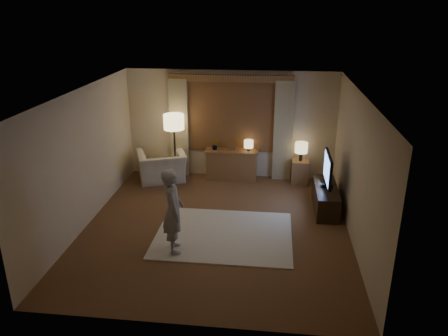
# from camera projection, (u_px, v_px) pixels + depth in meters

# --- Properties ---
(room) EXTENTS (5.04, 5.54, 2.64)m
(room) POSITION_uv_depth(u_px,v_px,m) (219.00, 153.00, 8.39)
(room) COLOR brown
(room) RESTS_ON ground
(rug) EXTENTS (2.50, 2.00, 0.02)m
(rug) POSITION_uv_depth(u_px,v_px,m) (224.00, 235.00, 8.10)
(rug) COLOR beige
(rug) RESTS_ON floor
(sideboard) EXTENTS (1.20, 0.40, 0.70)m
(sideboard) POSITION_uv_depth(u_px,v_px,m) (232.00, 165.00, 10.59)
(sideboard) COLOR brown
(sideboard) RESTS_ON floor
(picture_frame) EXTENTS (0.16, 0.02, 0.20)m
(picture_frame) POSITION_uv_depth(u_px,v_px,m) (232.00, 148.00, 10.43)
(picture_frame) COLOR brown
(picture_frame) RESTS_ON sideboard
(plant) EXTENTS (0.17, 0.13, 0.30)m
(plant) POSITION_uv_depth(u_px,v_px,m) (215.00, 145.00, 10.45)
(plant) COLOR #999999
(plant) RESTS_ON sideboard
(table_lamp_sideboard) EXTENTS (0.22, 0.22, 0.30)m
(table_lamp_sideboard) POSITION_uv_depth(u_px,v_px,m) (249.00, 144.00, 10.35)
(table_lamp_sideboard) COLOR black
(table_lamp_sideboard) RESTS_ON sideboard
(floor_lamp) EXTENTS (0.48, 0.48, 1.64)m
(floor_lamp) POSITION_uv_depth(u_px,v_px,m) (174.00, 126.00, 10.13)
(floor_lamp) COLOR black
(floor_lamp) RESTS_ON floor
(armchair) EXTENTS (1.38, 1.30, 0.72)m
(armchair) POSITION_uv_depth(u_px,v_px,m) (162.00, 166.00, 10.50)
(armchair) COLOR beige
(armchair) RESTS_ON floor
(side_table) EXTENTS (0.40, 0.40, 0.56)m
(side_table) POSITION_uv_depth(u_px,v_px,m) (300.00, 172.00, 10.39)
(side_table) COLOR brown
(side_table) RESTS_ON floor
(table_lamp_side) EXTENTS (0.30, 0.30, 0.44)m
(table_lamp_side) POSITION_uv_depth(u_px,v_px,m) (301.00, 148.00, 10.18)
(table_lamp_side) COLOR black
(table_lamp_side) RESTS_ON side_table
(tv_stand) EXTENTS (0.45, 1.40, 0.50)m
(tv_stand) POSITION_uv_depth(u_px,v_px,m) (325.00, 198.00, 9.05)
(tv_stand) COLOR black
(tv_stand) RESTS_ON floor
(tv) EXTENTS (0.24, 0.98, 0.71)m
(tv) POSITION_uv_depth(u_px,v_px,m) (328.00, 169.00, 8.82)
(tv) COLOR black
(tv) RESTS_ON tv_stand
(person) EXTENTS (0.51, 0.63, 1.50)m
(person) POSITION_uv_depth(u_px,v_px,m) (173.00, 211.00, 7.32)
(person) COLOR #A7A29B
(person) RESTS_ON rug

